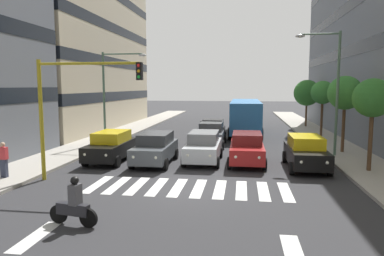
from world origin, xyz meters
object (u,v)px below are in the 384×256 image
street_tree_2 (323,93)px  car_1 (247,148)px  street_tree_0 (373,99)px  car_3 (155,148)px  street_lamp_left (331,81)px  street_tree_1 (345,93)px  car_0 (306,152)px  car_4 (111,146)px  car_2 (204,147)px  traffic_light_gantry (70,99)px  car_row2_1 (212,131)px  street_tree_3 (307,93)px  motorcycle_with_rider (74,205)px  bus_behind_traffic (245,114)px  street_lamp_right (111,87)px  car_row2_0 (211,134)px  pedestrian_waiting (3,159)px

street_tree_2 → car_1: bearing=60.3°
car_1 → street_tree_0: 6.77m
car_3 → street_lamp_left: 11.10m
street_tree_0 → street_tree_1: size_ratio=0.95×
car_0 → car_4: 10.80m
car_2 → traffic_light_gantry: (5.48, 4.94, 2.85)m
car_row2_1 → street_tree_3: bearing=-128.5°
car_3 → motorcycle_with_rider: bearing=87.8°
car_4 → car_0: bearing=178.3°
street_lamp_left → bus_behind_traffic: bearing=-63.9°
street_tree_2 → traffic_light_gantry: bearing=48.1°
car_0 → street_tree_2: size_ratio=0.96×
car_3 → street_lamp_right: 8.26m
car_3 → traffic_light_gantry: bearing=55.1°
car_row2_0 → street_tree_0: (-8.47, 7.09, 2.83)m
street_lamp_left → street_tree_1: 1.88m
street_tree_0 → car_3: bearing=-3.6°
street_tree_2 → pedestrian_waiting: bearing=43.0°
car_2 → pedestrian_waiting: bearing=31.6°
motorcycle_with_rider → pedestrian_waiting: bearing=-39.0°
street_lamp_right → street_tree_1: size_ratio=1.37×
street_lamp_left → street_tree_3: bearing=-95.1°
car_row2_1 → motorcycle_with_rider: bearing=80.6°
bus_behind_traffic → motorcycle_with_rider: size_ratio=6.21×
car_row2_1 → street_lamp_right: 8.26m
car_0 → street_tree_3: bearing=-99.6°
car_4 → bus_behind_traffic: (-7.74, -12.92, 0.97)m
car_2 → bus_behind_traffic: 12.63m
car_2 → street_lamp_left: 8.56m
car_4 → pedestrian_waiting: (3.33, 4.74, 0.11)m
bus_behind_traffic → traffic_light_gantry: 19.11m
car_1 → traffic_light_gantry: (7.92, 4.82, 2.85)m
car_row2_1 → street_tree_0: bearing=134.0°
car_2 → street_tree_3: 20.67m
car_0 → car_row2_1: 9.93m
motorcycle_with_rider → street_lamp_left: 16.47m
traffic_light_gantry → street_tree_2: 21.29m
car_1 → car_2: (2.44, -0.12, 0.00)m
street_tree_2 → motorcycle_with_rider: bearing=60.6°
car_2 → car_row2_1: (0.11, -7.31, 0.00)m
car_2 → traffic_light_gantry: traffic_light_gantry is taller
car_1 → street_tree_3: size_ratio=0.92×
street_tree_3 → pedestrian_waiting: bearing=53.8°
car_0 → bus_behind_traffic: 13.62m
pedestrian_waiting → car_row2_1: bearing=-124.0°
car_3 → street_tree_0: 11.43m
car_row2_0 → car_0: bearing=130.6°
car_2 → street_lamp_right: (7.31, -5.06, 3.39)m
street_tree_1 → street_tree_2: size_ratio=1.04×
car_0 → bus_behind_traffic: (3.05, -13.24, 0.97)m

